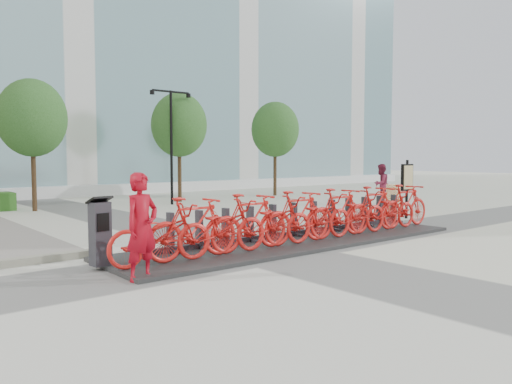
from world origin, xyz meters
TOP-DOWN VIEW (x-y plane):
  - ground at (0.00, 0.00)m, footprint 120.00×120.00m
  - glass_building at (14.00, 26.00)m, footprint 32.00×16.00m
  - tree_1 at (-1.50, 12.00)m, footprint 2.60×2.60m
  - tree_2 at (5.00, 12.00)m, footprint 2.60×2.60m
  - tree_3 at (11.00, 12.00)m, footprint 2.60×2.60m
  - streetlamp at (4.00, 11.00)m, footprint 2.00×0.20m
  - dock_pad at (1.30, 0.30)m, footprint 9.60×2.40m
  - dock_rail_posts at (1.72, 0.77)m, footprint 8.74×0.50m
  - bike_0 at (-2.60, -0.05)m, footprint 2.14×0.74m
  - bike_1 at (-1.88, -0.05)m, footprint 2.07×0.59m
  - bike_2 at (-1.16, -0.05)m, footprint 2.14×0.74m
  - bike_3 at (-0.44, -0.05)m, footprint 2.07×0.59m
  - bike_4 at (0.28, -0.05)m, footprint 2.14×0.74m
  - bike_5 at (1.00, -0.05)m, footprint 2.07×0.59m
  - bike_6 at (1.72, -0.05)m, footprint 2.14×0.74m
  - bike_7 at (2.44, -0.05)m, footprint 2.07×0.59m
  - bike_8 at (3.16, -0.05)m, footprint 2.14×0.74m
  - bike_9 at (3.88, -0.05)m, footprint 2.07×0.59m
  - bike_10 at (4.60, -0.05)m, footprint 2.14×0.74m
  - bike_11 at (5.32, -0.05)m, footprint 2.07×0.59m
  - kiosk at (-3.52, 0.56)m, footprint 0.43×0.38m
  - worker_red at (-3.29, -0.67)m, footprint 0.77×0.61m
  - pedestrian at (11.39, 5.29)m, footprint 0.92×0.75m
  - construction_barrel at (8.95, 2.91)m, footprint 0.72×0.72m
  - map_sign at (7.65, 1.46)m, footprint 0.66×0.15m

SIDE VIEW (x-z plane):
  - ground at x=0.00m, z-range 0.00..0.00m
  - dock_pad at x=1.30m, z-range 0.00..0.08m
  - dock_rail_posts at x=1.72m, z-range 0.08..0.93m
  - construction_barrel at x=8.95m, z-range 0.00..1.05m
  - bike_0 at x=-2.60m, z-range 0.08..1.20m
  - bike_2 at x=-1.16m, z-range 0.08..1.20m
  - bike_4 at x=0.28m, z-range 0.08..1.20m
  - bike_6 at x=1.72m, z-range 0.08..1.20m
  - bike_8 at x=3.16m, z-range 0.08..1.20m
  - bike_10 at x=4.60m, z-range 0.08..1.20m
  - bike_1 at x=-1.88m, z-range 0.08..1.32m
  - bike_3 at x=-0.44m, z-range 0.08..1.32m
  - bike_5 at x=1.00m, z-range 0.08..1.32m
  - bike_7 at x=2.44m, z-range 0.08..1.32m
  - bike_9 at x=3.88m, z-range 0.08..1.32m
  - bike_11 at x=5.32m, z-range 0.08..1.32m
  - kiosk at x=-3.52m, z-range 0.05..1.36m
  - pedestrian at x=11.39m, z-range 0.00..1.79m
  - worker_red at x=-3.29m, z-range 0.00..1.84m
  - map_sign at x=7.65m, z-range 0.32..2.32m
  - streetlamp at x=4.00m, z-range 0.63..5.63m
  - tree_1 at x=-1.50m, z-range 1.04..6.14m
  - tree_2 at x=5.00m, z-range 1.04..6.14m
  - tree_3 at x=11.00m, z-range 1.04..6.14m
  - glass_building at x=14.00m, z-range 0.00..24.00m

